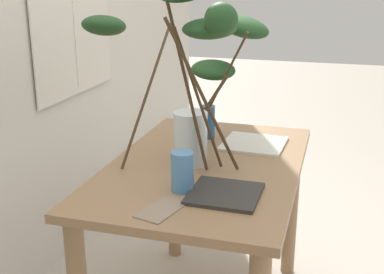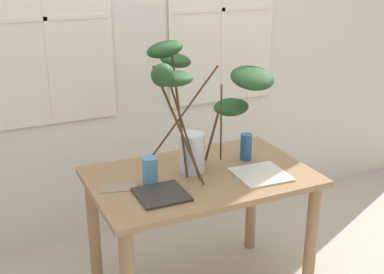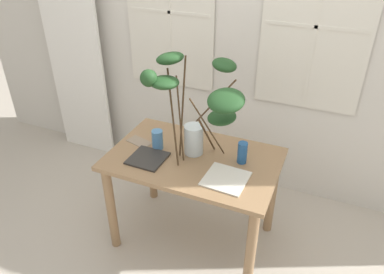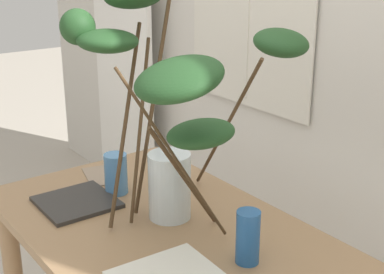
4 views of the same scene
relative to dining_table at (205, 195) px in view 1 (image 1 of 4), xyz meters
The scene contains 7 objects.
dining_table is the anchor object (origin of this frame).
vase_with_branches 0.54m from the dining_table, 73.92° to the left, with size 0.70×0.77×0.71m.
drinking_glass_blue_left 0.34m from the dining_table, behind, with size 0.08×0.08×0.14m, color #4C84BC.
drinking_glass_blue_right 0.38m from the dining_table, 13.27° to the left, with size 0.06×0.06×0.15m, color #235693.
plate_square_left 0.34m from the dining_table, 153.00° to the right, with size 0.23×0.23×0.01m, color #2D2B28.
plate_square_right 0.34m from the dining_table, 27.55° to the right, with size 0.26×0.26×0.01m, color silver.
napkin_folded 0.46m from the dining_table, behind, with size 0.18×0.10×0.00m, color gray.
Camera 1 is at (-1.79, -0.47, 1.45)m, focal length 47.54 mm.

